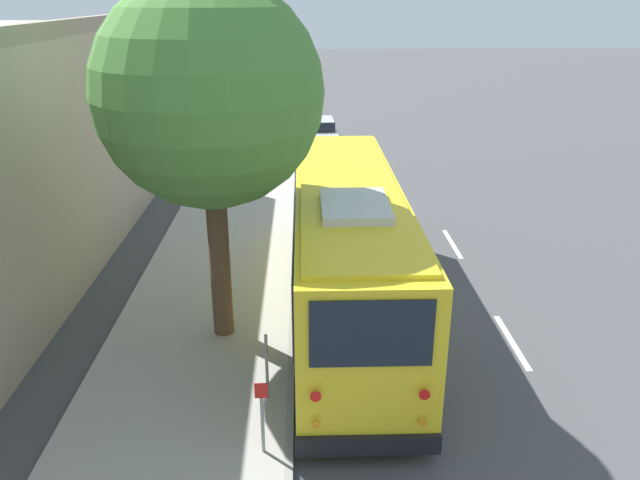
{
  "coord_description": "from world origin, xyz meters",
  "views": [
    {
      "loc": [
        -14.2,
        1.61,
        7.39
      ],
      "look_at": [
        1.2,
        1.16,
        1.3
      ],
      "focal_mm": 35.0,
      "sensor_mm": 36.0,
      "label": 1
    }
  ],
  "objects": [
    {
      "name": "parked_sedan_tan",
      "position": [
        11.36,
        0.91,
        0.61
      ],
      "size": [
        4.42,
        1.92,
        1.31
      ],
      "rotation": [
        0.0,
        0.0,
        -0.05
      ],
      "color": "tan",
      "rests_on": "ground"
    },
    {
      "name": "curb_strip",
      "position": [
        0.0,
        1.88,
        0.07
      ],
      "size": [
        80.0,
        0.14,
        0.15
      ],
      "primitive_type": "cube",
      "color": "gray",
      "rests_on": "ground"
    },
    {
      "name": "sidewalk_slab",
      "position": [
        0.0,
        4.01,
        0.07
      ],
      "size": [
        80.0,
        4.12,
        0.15
      ],
      "primitive_type": "cube",
      "color": "#A3A099",
      "rests_on": "ground"
    },
    {
      "name": "ground_plane",
      "position": [
        0.0,
        0.0,
        0.0
      ],
      "size": [
        160.0,
        160.0,
        0.0
      ],
      "primitive_type": "plane",
      "color": "#474749"
    },
    {
      "name": "sign_post_far",
      "position": [
        -4.12,
        2.32,
        0.84
      ],
      "size": [
        0.06,
        0.06,
        1.38
      ],
      "color": "gray",
      "rests_on": "sidewalk_slab"
    },
    {
      "name": "sign_post_near",
      "position": [
        -5.63,
        2.32,
        0.85
      ],
      "size": [
        0.06,
        0.22,
        1.36
      ],
      "color": "gray",
      "rests_on": "sidewalk_slab"
    },
    {
      "name": "parked_sedan_silver",
      "position": [
        18.62,
        0.7,
        0.6
      ],
      "size": [
        4.57,
        1.93,
        1.29
      ],
      "rotation": [
        0.0,
        0.0,
        0.04
      ],
      "color": "#A8AAAF",
      "rests_on": "ground"
    },
    {
      "name": "street_tree",
      "position": [
        -1.43,
        3.45,
        5.84
      ],
      "size": [
        4.62,
        4.62,
        8.4
      ],
      "color": "brown",
      "rests_on": "sidewalk_slab"
    },
    {
      "name": "lane_stripe_ahead",
      "position": [
        4.04,
        -3.14,
        0.0
      ],
      "size": [
        2.4,
        0.14,
        0.01
      ],
      "primitive_type": "cube",
      "color": "silver",
      "rests_on": "ground"
    },
    {
      "name": "shuttle_bus",
      "position": [
        -0.46,
        0.56,
        1.89
      ],
      "size": [
        11.05,
        2.65,
        3.53
      ],
      "rotation": [
        0.0,
        0.0,
        -0.0
      ],
      "color": "yellow",
      "rests_on": "ground"
    },
    {
      "name": "lane_stripe_mid",
      "position": [
        -1.96,
        -3.14,
        0.0
      ],
      "size": [
        2.4,
        0.14,
        0.01
      ],
      "primitive_type": "cube",
      "color": "silver",
      "rests_on": "ground"
    }
  ]
}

